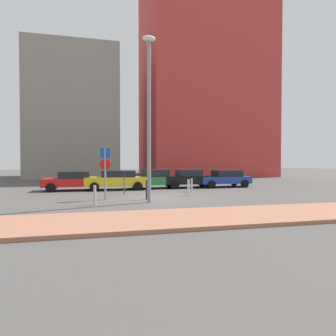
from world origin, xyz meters
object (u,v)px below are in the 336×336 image
at_px(parking_meter, 124,180).
at_px(traffic_bollard_far, 95,195).
at_px(traffic_bollard_mid, 189,188).
at_px(parked_car_red, 74,180).
at_px(parked_car_yellow, 117,179).
at_px(parked_car_blue, 224,178).
at_px(parked_car_green, 155,179).
at_px(parking_sign_post, 105,167).
at_px(traffic_bollard_near, 192,185).
at_px(parked_car_black, 189,178).
at_px(street_lamp, 149,107).
at_px(traffic_bollard_edge, 147,190).

relative_size(parking_meter, traffic_bollard_far, 1.49).
bearing_deg(traffic_bollard_mid, parked_car_red, 144.90).
relative_size(parked_car_yellow, parked_car_blue, 1.07).
xyz_separation_m(parked_car_yellow, parking_meter, (0.33, -3.09, 0.16)).
bearing_deg(parked_car_green, parked_car_yellow, -173.22).
distance_m(parked_car_red, parking_sign_post, 6.12).
bearing_deg(traffic_bollard_near, parked_car_green, 123.30).
bearing_deg(parked_car_black, street_lamp, -121.24).
height_order(parking_sign_post, parking_meter, parking_sign_post).
bearing_deg(parking_sign_post, parked_car_black, 40.95).
bearing_deg(traffic_bollard_mid, parked_car_green, 102.53).
bearing_deg(parked_car_blue, traffic_bollard_near, -141.81).
distance_m(parked_car_yellow, parked_car_black, 5.79).
xyz_separation_m(parking_meter, traffic_bollard_mid, (3.79, -1.79, -0.42)).
height_order(parked_car_yellow, traffic_bollard_near, parked_car_yellow).
height_order(parked_car_yellow, parking_sign_post, parking_sign_post).
height_order(traffic_bollard_near, traffic_bollard_mid, traffic_bollard_mid).
bearing_deg(parked_car_red, parked_car_black, 1.21).
bearing_deg(traffic_bollard_edge, parked_car_green, 75.71).
bearing_deg(parking_sign_post, parking_meter, 62.27).
bearing_deg(parked_car_blue, parked_car_red, -179.85).
bearing_deg(parked_car_green, traffic_bollard_mid, -77.47).
relative_size(parked_car_black, parking_sign_post, 1.44).
xyz_separation_m(parked_car_yellow, parked_car_blue, (8.82, 0.24, -0.04)).
height_order(parked_car_green, traffic_bollard_mid, parked_car_green).
distance_m(parked_car_blue, parking_sign_post, 11.27).
height_order(parked_car_yellow, traffic_bollard_far, parked_car_yellow).
xyz_separation_m(parked_car_black, parked_car_blue, (3.04, -0.16, -0.02)).
distance_m(parked_car_black, parking_meter, 6.47).
xyz_separation_m(parked_car_green, traffic_bollard_mid, (1.16, -5.23, -0.25)).
bearing_deg(traffic_bollard_edge, parked_car_black, 54.79).
xyz_separation_m(parking_meter, traffic_bollard_edge, (1.05, -2.76, -0.39)).
xyz_separation_m(parking_sign_post, parking_meter, (1.21, 2.30, -0.89)).
bearing_deg(parked_car_green, parked_car_red, -178.61).
bearing_deg(parking_meter, traffic_bollard_far, -112.34).
distance_m(parked_car_green, street_lamp, 8.57).
relative_size(parked_car_green, traffic_bollard_near, 4.54).
height_order(parked_car_yellow, traffic_bollard_edge, parked_car_yellow).
distance_m(parking_sign_post, street_lamp, 4.13).
xyz_separation_m(parked_car_red, parked_car_blue, (11.93, 0.03, 0.00)).
height_order(parked_car_red, traffic_bollard_far, parked_car_red).
bearing_deg(traffic_bollard_far, parked_car_red, 102.94).
bearing_deg(parked_car_black, parked_car_green, -179.17).
bearing_deg(traffic_bollard_mid, traffic_bollard_far, -156.50).
bearing_deg(parked_car_yellow, parked_car_blue, 1.53).
xyz_separation_m(parked_car_blue, traffic_bollard_mid, (-4.70, -5.11, -0.22)).
bearing_deg(parked_car_red, traffic_bollard_mid, -35.10).
bearing_deg(traffic_bollard_mid, street_lamp, -143.41).
xyz_separation_m(street_lamp, traffic_bollard_edge, (0.05, 1.11, -4.40)).
xyz_separation_m(parked_car_black, parking_meter, (-5.45, -3.48, 0.18)).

